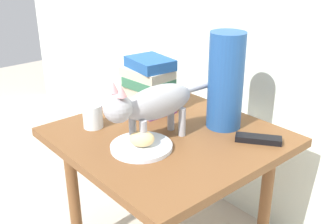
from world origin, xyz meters
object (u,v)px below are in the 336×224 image
bread_roll (142,139)px  cat (151,104)px  plate (141,147)px  candle_jar (93,117)px  tv_remote (258,139)px  side_table (168,152)px  green_vase (226,81)px  book_stack (149,85)px

bread_roll → cat: size_ratio=0.17×
plate → cat: (-0.02, 0.06, 0.13)m
candle_jar → tv_remote: bearing=37.3°
plate → bread_roll: size_ratio=2.48×
tv_remote → cat: bearing=-167.7°
side_table → bread_roll: bearing=-75.8°
green_vase → cat: bearing=-105.6°
bread_roll → cat: (-0.03, 0.06, 0.09)m
plate → book_stack: size_ratio=0.96×
candle_jar → side_table: bearing=37.9°
plate → tv_remote: (0.22, 0.32, 0.00)m
cat → tv_remote: cat is taller
side_table → bread_roll: (0.04, -0.14, 0.11)m
cat → green_vase: size_ratio=1.42×
side_table → book_stack: (-0.21, 0.09, 0.17)m
book_stack → candle_jar: (-0.00, -0.25, -0.06)m
plate → bread_roll: 0.03m
bread_roll → side_table: bearing=104.2°
bread_roll → green_vase: bearing=81.7°
cat → green_vase: (0.08, 0.27, 0.04)m
cat → book_stack: cat is taller
side_table → bread_roll: bread_roll is taller
plate → book_stack: book_stack is taller
plate → bread_roll: bearing=-23.4°
plate → cat: size_ratio=0.41×
cat → candle_jar: 0.26m
green_vase → candle_jar: bearing=-129.9°
cat → green_vase: green_vase is taller
candle_jar → bread_roll: bearing=5.9°
tv_remote → side_table: bearing=-178.9°
plate → candle_jar: size_ratio=2.34×
side_table → green_vase: 0.32m
green_vase → candle_jar: green_vase is taller
bread_roll → tv_remote: bearing=57.2°
green_vase → bread_roll: bearing=-98.3°
green_vase → candle_jar: 0.48m
plate → tv_remote: bearing=55.9°
side_table → book_stack: 0.29m
bread_roll → book_stack: (-0.25, 0.23, 0.06)m
tv_remote → candle_jar: bearing=-178.4°
book_stack → candle_jar: size_ratio=2.44×
candle_jar → tv_remote: candle_jar is taller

